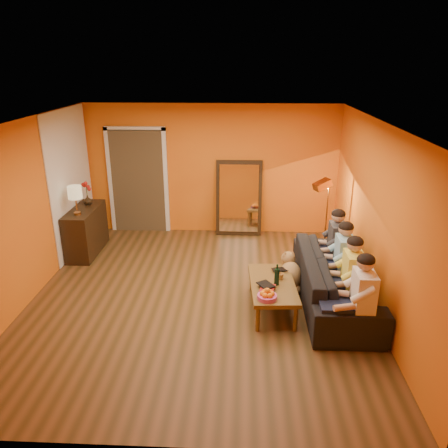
{
  "coord_description": "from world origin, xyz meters",
  "views": [
    {
      "loc": [
        0.65,
        -5.78,
        3.38
      ],
      "look_at": [
        0.35,
        0.5,
        1.0
      ],
      "focal_mm": 35.0,
      "sensor_mm": 36.0,
      "label": 1
    }
  ],
  "objects_px": {
    "sideboard": "(86,231)",
    "table_lamp": "(76,200)",
    "person_far_left": "(363,300)",
    "wine_bottle": "(277,275)",
    "floor_lamp": "(326,221)",
    "person_mid_left": "(352,279)",
    "person_far_right": "(337,246)",
    "tumbler": "(281,276)",
    "person_mid_right": "(344,261)",
    "sofa": "(335,279)",
    "laptop": "(283,271)",
    "coffee_table": "(272,296)",
    "dog": "(290,273)",
    "vase": "(88,200)",
    "mirror_frame": "(239,198)"
  },
  "relations": [
    {
      "from": "sofa",
      "to": "coffee_table",
      "type": "height_order",
      "value": "sofa"
    },
    {
      "from": "person_far_left",
      "to": "tumbler",
      "type": "distance_m",
      "value": 1.28
    },
    {
      "from": "person_mid_left",
      "to": "person_far_right",
      "type": "relative_size",
      "value": 1.0
    },
    {
      "from": "vase",
      "to": "person_far_left",
      "type": "bearing_deg",
      "value": -32.85
    },
    {
      "from": "person_far_left",
      "to": "person_far_right",
      "type": "xyz_separation_m",
      "value": [
        0.0,
        1.65,
        0.0
      ]
    },
    {
      "from": "sideboard",
      "to": "tumbler",
      "type": "height_order",
      "value": "sideboard"
    },
    {
      "from": "coffee_table",
      "to": "floor_lamp",
      "type": "bearing_deg",
      "value": 56.38
    },
    {
      "from": "dog",
      "to": "person_mid_right",
      "type": "bearing_deg",
      "value": -31.5
    },
    {
      "from": "person_far_right",
      "to": "person_far_left",
      "type": "bearing_deg",
      "value": -90.0
    },
    {
      "from": "person_mid_right",
      "to": "floor_lamp",
      "type": "bearing_deg",
      "value": 91.24
    },
    {
      "from": "person_mid_right",
      "to": "person_far_right",
      "type": "relative_size",
      "value": 1.0
    },
    {
      "from": "person_mid_right",
      "to": "sofa",
      "type": "bearing_deg",
      "value": -142.43
    },
    {
      "from": "person_far_left",
      "to": "person_mid_left",
      "type": "bearing_deg",
      "value": 90.0
    },
    {
      "from": "table_lamp",
      "to": "dog",
      "type": "height_order",
      "value": "table_lamp"
    },
    {
      "from": "sideboard",
      "to": "table_lamp",
      "type": "bearing_deg",
      "value": -90.0
    },
    {
      "from": "floor_lamp",
      "to": "person_far_left",
      "type": "relative_size",
      "value": 1.18
    },
    {
      "from": "wine_bottle",
      "to": "laptop",
      "type": "relative_size",
      "value": 0.96
    },
    {
      "from": "mirror_frame",
      "to": "dog",
      "type": "bearing_deg",
      "value": -71.15
    },
    {
      "from": "dog",
      "to": "person_far_left",
      "type": "xyz_separation_m",
      "value": [
        0.75,
        -1.23,
        0.28
      ]
    },
    {
      "from": "table_lamp",
      "to": "person_mid_left",
      "type": "xyz_separation_m",
      "value": [
        4.37,
        -1.72,
        -0.49
      ]
    },
    {
      "from": "sofa",
      "to": "vase",
      "type": "height_order",
      "value": "vase"
    },
    {
      "from": "coffee_table",
      "to": "laptop",
      "type": "height_order",
      "value": "laptop"
    },
    {
      "from": "dog",
      "to": "person_far_right",
      "type": "relative_size",
      "value": 0.53
    },
    {
      "from": "floor_lamp",
      "to": "laptop",
      "type": "height_order",
      "value": "floor_lamp"
    },
    {
      "from": "person_mid_left",
      "to": "person_far_right",
      "type": "xyz_separation_m",
      "value": [
        0.0,
        1.1,
        0.0
      ]
    },
    {
      "from": "sofa",
      "to": "laptop",
      "type": "xyz_separation_m",
      "value": [
        -0.74,
        0.09,
        0.07
      ]
    },
    {
      "from": "person_mid_left",
      "to": "vase",
      "type": "xyz_separation_m",
      "value": [
        -4.37,
        2.27,
        0.33
      ]
    },
    {
      "from": "person_far_left",
      "to": "tumbler",
      "type": "relative_size",
      "value": 13.08
    },
    {
      "from": "sofa",
      "to": "dog",
      "type": "bearing_deg",
      "value": 69.94
    },
    {
      "from": "wine_bottle",
      "to": "floor_lamp",
      "type": "bearing_deg",
      "value": 61.56
    },
    {
      "from": "sideboard",
      "to": "person_far_right",
      "type": "distance_m",
      "value": 4.47
    },
    {
      "from": "tumbler",
      "to": "sideboard",
      "type": "bearing_deg",
      "value": 153.51
    },
    {
      "from": "person_far_left",
      "to": "floor_lamp",
      "type": "bearing_deg",
      "value": 90.69
    },
    {
      "from": "person_far_left",
      "to": "wine_bottle",
      "type": "distance_m",
      "value": 1.22
    },
    {
      "from": "mirror_frame",
      "to": "tumbler",
      "type": "bearing_deg",
      "value": -76.98
    },
    {
      "from": "laptop",
      "to": "sofa",
      "type": "bearing_deg",
      "value": -18.62
    },
    {
      "from": "coffee_table",
      "to": "dog",
      "type": "xyz_separation_m",
      "value": [
        0.3,
        0.49,
        0.12
      ]
    },
    {
      "from": "table_lamp",
      "to": "person_far_left",
      "type": "relative_size",
      "value": 0.42
    },
    {
      "from": "person_mid_left",
      "to": "laptop",
      "type": "distance_m",
      "value": 1.04
    },
    {
      "from": "person_far_right",
      "to": "person_mid_left",
      "type": "bearing_deg",
      "value": -90.0
    },
    {
      "from": "person_mid_left",
      "to": "coffee_table",
      "type": "bearing_deg",
      "value": 169.83
    },
    {
      "from": "person_far_right",
      "to": "vase",
      "type": "bearing_deg",
      "value": 164.99
    },
    {
      "from": "mirror_frame",
      "to": "wine_bottle",
      "type": "xyz_separation_m",
      "value": [
        0.58,
        -2.96,
        -0.18
      ]
    },
    {
      "from": "sideboard",
      "to": "person_mid_right",
      "type": "bearing_deg",
      "value": -18.61
    },
    {
      "from": "sideboard",
      "to": "table_lamp",
      "type": "relative_size",
      "value": 2.31
    },
    {
      "from": "sideboard",
      "to": "laptop",
      "type": "xyz_separation_m",
      "value": [
        3.5,
        -1.48,
        0.01
      ]
    },
    {
      "from": "table_lamp",
      "to": "laptop",
      "type": "bearing_deg",
      "value": -18.69
    },
    {
      "from": "table_lamp",
      "to": "vase",
      "type": "relative_size",
      "value": 3.0
    },
    {
      "from": "person_mid_right",
      "to": "wine_bottle",
      "type": "xyz_separation_m",
      "value": [
        -1.0,
        -0.41,
        -0.03
      ]
    },
    {
      "from": "laptop",
      "to": "person_mid_left",
      "type": "bearing_deg",
      "value": -43.45
    }
  ]
}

